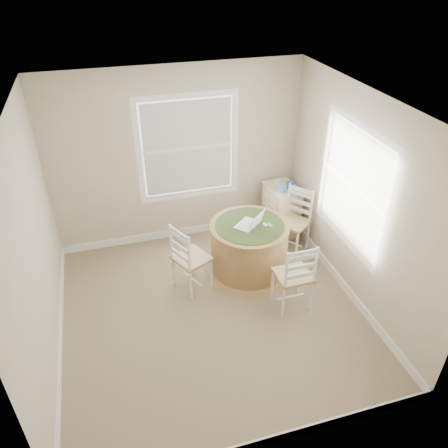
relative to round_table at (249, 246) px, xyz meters
name	(u,v)px	position (x,y,z in m)	size (l,w,h in m)	color
room	(221,215)	(-0.53, -0.49, 0.89)	(3.64, 3.64, 2.64)	#907B5B
round_table	(249,246)	(0.00, 0.00, 0.00)	(1.24, 1.24, 0.76)	#986E44
chair_left	(192,258)	(-0.82, -0.11, 0.06)	(0.42, 0.40, 0.95)	white
chair_near	(293,275)	(0.29, -0.79, 0.06)	(0.42, 0.40, 0.95)	white
chair_right	(293,222)	(0.77, 0.30, 0.06)	(0.42, 0.40, 0.95)	white
laptop	(250,224)	(-0.01, -0.01, 0.37)	(0.44, 0.43, 0.23)	white
mouse	(265,224)	(0.19, -0.05, 0.35)	(0.06, 0.10, 0.03)	white
phone	(270,225)	(0.26, -0.08, 0.34)	(0.04, 0.09, 0.02)	#B7BABF
keys	(259,219)	(0.17, 0.10, 0.35)	(0.06, 0.05, 0.03)	black
corner_chest	(281,210)	(0.80, 0.80, -0.02)	(0.49, 0.63, 0.79)	beige
tissue_box	(281,188)	(0.74, 0.71, 0.42)	(0.12, 0.12, 0.10)	#609FDC
box_yellow	(284,184)	(0.84, 0.85, 0.40)	(0.15, 0.10, 0.06)	#ABC043
box_blue	(291,185)	(0.89, 0.73, 0.43)	(0.08, 0.08, 0.12)	#2F558D
cup_cream	(277,182)	(0.76, 0.91, 0.42)	(0.07, 0.07, 0.09)	beige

